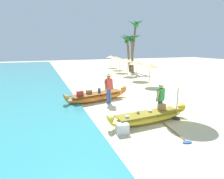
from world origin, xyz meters
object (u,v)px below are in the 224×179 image
(boat_orange_midground, at_px, (97,96))
(palm_tree_tall_inland, at_px, (132,41))
(patio_umbrella_large, at_px, (179,79))
(boat_yellow_foreground, at_px, (149,117))
(paddle, at_px, (178,134))
(cooler_box, at_px, (122,128))
(person_vendor_hatted, at_px, (109,86))
(person_tourist_customer, at_px, (160,99))
(palm_tree_leaning_seaward, at_px, (135,31))
(palm_tree_mid_cluster, at_px, (128,43))

(boat_orange_midground, bearing_deg, palm_tree_tall_inland, 54.88)
(boat_orange_midground, height_order, patio_umbrella_large, patio_umbrella_large)
(boat_yellow_foreground, xyz_separation_m, boat_orange_midground, (-1.17, 4.13, 0.03))
(paddle, bearing_deg, cooler_box, 155.17)
(person_vendor_hatted, relative_size, person_tourist_customer, 1.09)
(person_tourist_customer, height_order, cooler_box, person_tourist_customer)
(boat_yellow_foreground, bearing_deg, palm_tree_tall_inland, 66.50)
(patio_umbrella_large, relative_size, palm_tree_leaning_seaward, 0.30)
(palm_tree_leaning_seaward, bearing_deg, person_vendor_hatted, -122.63)
(palm_tree_leaning_seaward, bearing_deg, palm_tree_tall_inland, -131.11)
(cooler_box, bearing_deg, boat_orange_midground, 90.09)
(boat_orange_midground, relative_size, person_vendor_hatted, 2.37)
(patio_umbrella_large, distance_m, palm_tree_mid_cluster, 17.45)
(person_tourist_customer, bearing_deg, palm_tree_mid_cluster, 70.13)
(boat_orange_midground, xyz_separation_m, palm_tree_mid_cluster, (7.80, 12.33, 3.49))
(person_tourist_customer, height_order, palm_tree_tall_inland, palm_tree_tall_inland)
(person_tourist_customer, height_order, palm_tree_leaning_seaward, palm_tree_leaning_seaward)
(palm_tree_mid_cluster, height_order, paddle, palm_tree_mid_cluster)
(person_vendor_hatted, distance_m, palm_tree_tall_inland, 14.15)
(boat_yellow_foreground, relative_size, paddle, 2.10)
(palm_tree_leaning_seaward, bearing_deg, palm_tree_mid_cluster, 178.18)
(person_tourist_customer, xyz_separation_m, paddle, (-0.42, -1.83, -0.90))
(boat_orange_midground, height_order, person_tourist_customer, person_tourist_customer)
(cooler_box, bearing_deg, person_vendor_hatted, 82.12)
(boat_orange_midground, distance_m, palm_tree_tall_inland, 14.00)
(boat_yellow_foreground, relative_size, palm_tree_tall_inland, 0.81)
(boat_orange_midground, height_order, palm_tree_tall_inland, palm_tree_tall_inland)
(palm_tree_leaning_seaward, xyz_separation_m, palm_tree_mid_cluster, (-1.06, 0.03, -1.52))
(boat_yellow_foreground, relative_size, boat_orange_midground, 0.94)
(cooler_box, bearing_deg, palm_tree_mid_cluster, 68.92)
(palm_tree_leaning_seaward, bearing_deg, paddle, -112.19)
(person_tourist_customer, bearing_deg, patio_umbrella_large, -35.16)
(cooler_box, xyz_separation_m, paddle, (1.92, -0.89, -0.17))
(boat_orange_midground, xyz_separation_m, cooler_box, (-0.37, -4.73, -0.09))
(person_tourist_customer, distance_m, palm_tree_tall_inland, 16.22)
(palm_tree_tall_inland, xyz_separation_m, palm_tree_leaning_seaward, (1.08, 1.24, 1.35))
(boat_yellow_foreground, height_order, person_vendor_hatted, person_vendor_hatted)
(paddle, bearing_deg, palm_tree_mid_cluster, 70.80)
(boat_yellow_foreground, distance_m, person_tourist_customer, 1.10)
(palm_tree_leaning_seaward, xyz_separation_m, paddle, (-7.30, -17.91, -5.27))
(person_vendor_hatted, xyz_separation_m, patio_umbrella_large, (2.08, -3.48, 0.82))
(boat_yellow_foreground, height_order, boat_orange_midground, boat_orange_midground)
(boat_yellow_foreground, distance_m, palm_tree_mid_cluster, 18.08)
(palm_tree_tall_inland, bearing_deg, palm_tree_leaning_seaward, 48.89)
(palm_tree_mid_cluster, distance_m, cooler_box, 19.24)
(palm_tree_tall_inland, relative_size, palm_tree_mid_cluster, 1.01)
(palm_tree_leaning_seaward, distance_m, paddle, 20.05)
(boat_yellow_foreground, height_order, palm_tree_leaning_seaward, palm_tree_leaning_seaward)
(patio_umbrella_large, relative_size, paddle, 1.08)
(boat_yellow_foreground, bearing_deg, boat_orange_midground, 105.88)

